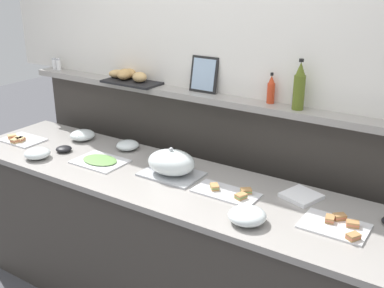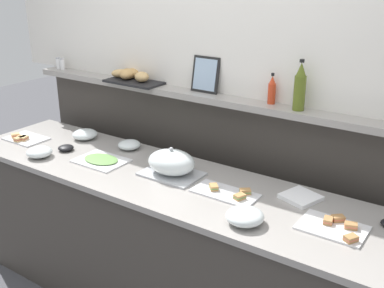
{
  "view_description": "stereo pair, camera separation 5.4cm",
  "coord_description": "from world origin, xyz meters",
  "px_view_note": "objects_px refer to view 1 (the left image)",
  "views": [
    {
      "loc": [
        1.47,
        -1.93,
        2.03
      ],
      "look_at": [
        0.14,
        0.1,
        1.11
      ],
      "focal_mm": 43.76,
      "sensor_mm": 36.0,
      "label": 1
    },
    {
      "loc": [
        1.51,
        -1.9,
        2.03
      ],
      "look_at": [
        0.14,
        0.1,
        1.11
      ],
      "focal_mm": 43.76,
      "sensor_mm": 36.0,
      "label": 2
    }
  ],
  "objects_px": {
    "sandwich_platter_rear": "(228,192)",
    "glass_bowl_small": "(128,146)",
    "glass_bowl_medium": "(82,135)",
    "framed_picture": "(204,74)",
    "salt_shaker": "(54,64)",
    "napkin_stack": "(301,196)",
    "bread_basket": "(129,77)",
    "serving_cloche": "(171,163)",
    "glass_bowl_extra": "(247,216)",
    "cold_cuts_platter": "(100,161)",
    "sandwich_platter_side": "(337,225)",
    "sandwich_platter_front": "(21,140)",
    "hot_sauce_bottle": "(271,90)",
    "glass_bowl_large": "(37,154)",
    "olive_oil_bottle": "(299,87)",
    "pepper_shaker": "(58,64)",
    "condiment_bowl_cream": "(64,149)"
  },
  "relations": [
    {
      "from": "hot_sauce_bottle",
      "to": "salt_shaker",
      "type": "xyz_separation_m",
      "value": [
        -1.76,
        -0.03,
        -0.03
      ]
    },
    {
      "from": "glass_bowl_extra",
      "to": "olive_oil_bottle",
      "type": "xyz_separation_m",
      "value": [
        -0.03,
        0.63,
        0.48
      ]
    },
    {
      "from": "sandwich_platter_side",
      "to": "cold_cuts_platter",
      "type": "xyz_separation_m",
      "value": [
        -1.44,
        -0.03,
        -0.0
      ]
    },
    {
      "from": "condiment_bowl_cream",
      "to": "salt_shaker",
      "type": "bearing_deg",
      "value": 139.82
    },
    {
      "from": "condiment_bowl_cream",
      "to": "olive_oil_bottle",
      "type": "height_order",
      "value": "olive_oil_bottle"
    },
    {
      "from": "sandwich_platter_rear",
      "to": "olive_oil_bottle",
      "type": "relative_size",
      "value": 1.27
    },
    {
      "from": "serving_cloche",
      "to": "hot_sauce_bottle",
      "type": "distance_m",
      "value": 0.7
    },
    {
      "from": "sandwich_platter_side",
      "to": "pepper_shaker",
      "type": "xyz_separation_m",
      "value": [
        -2.28,
        0.45,
        0.42
      ]
    },
    {
      "from": "serving_cloche",
      "to": "glass_bowl_medium",
      "type": "height_order",
      "value": "serving_cloche"
    },
    {
      "from": "hot_sauce_bottle",
      "to": "salt_shaker",
      "type": "height_order",
      "value": "hot_sauce_bottle"
    },
    {
      "from": "napkin_stack",
      "to": "serving_cloche",
      "type": "bearing_deg",
      "value": -169.39
    },
    {
      "from": "sandwich_platter_rear",
      "to": "hot_sauce_bottle",
      "type": "xyz_separation_m",
      "value": [
        0.01,
        0.45,
        0.46
      ]
    },
    {
      "from": "serving_cloche",
      "to": "salt_shaker",
      "type": "bearing_deg",
      "value": 163.8
    },
    {
      "from": "condiment_bowl_cream",
      "to": "glass_bowl_medium",
      "type": "bearing_deg",
      "value": 104.84
    },
    {
      "from": "olive_oil_bottle",
      "to": "framed_picture",
      "type": "xyz_separation_m",
      "value": [
        -0.63,
        0.05,
        -0.01
      ]
    },
    {
      "from": "sandwich_platter_side",
      "to": "salt_shaker",
      "type": "height_order",
      "value": "salt_shaker"
    },
    {
      "from": "bread_basket",
      "to": "framed_picture",
      "type": "relative_size",
      "value": 1.91
    },
    {
      "from": "sandwich_platter_rear",
      "to": "napkin_stack",
      "type": "relative_size",
      "value": 2.06
    },
    {
      "from": "glass_bowl_small",
      "to": "glass_bowl_extra",
      "type": "bearing_deg",
      "value": -20.95
    },
    {
      "from": "glass_bowl_medium",
      "to": "napkin_stack",
      "type": "distance_m",
      "value": 1.58
    },
    {
      "from": "glass_bowl_large",
      "to": "condiment_bowl_cream",
      "type": "bearing_deg",
      "value": 72.53
    },
    {
      "from": "pepper_shaker",
      "to": "framed_picture",
      "type": "relative_size",
      "value": 0.4
    },
    {
      "from": "condiment_bowl_cream",
      "to": "hot_sauce_bottle",
      "type": "distance_m",
      "value": 1.37
    },
    {
      "from": "sandwich_platter_rear",
      "to": "glass_bowl_medium",
      "type": "xyz_separation_m",
      "value": [
        -1.24,
        0.18,
        0.02
      ]
    },
    {
      "from": "cold_cuts_platter",
      "to": "salt_shaker",
      "type": "xyz_separation_m",
      "value": [
        -0.88,
        0.48,
        0.42
      ]
    },
    {
      "from": "glass_bowl_large",
      "to": "glass_bowl_small",
      "type": "bearing_deg",
      "value": 48.31
    },
    {
      "from": "glass_bowl_medium",
      "to": "framed_picture",
      "type": "relative_size",
      "value": 0.77
    },
    {
      "from": "salt_shaker",
      "to": "framed_picture",
      "type": "distance_m",
      "value": 1.31
    },
    {
      "from": "serving_cloche",
      "to": "olive_oil_bottle",
      "type": "xyz_separation_m",
      "value": [
        0.57,
        0.39,
        0.44
      ]
    },
    {
      "from": "glass_bowl_medium",
      "to": "salt_shaker",
      "type": "height_order",
      "value": "salt_shaker"
    },
    {
      "from": "glass_bowl_extra",
      "to": "olive_oil_bottle",
      "type": "height_order",
      "value": "olive_oil_bottle"
    },
    {
      "from": "glass_bowl_large",
      "to": "olive_oil_bottle",
      "type": "height_order",
      "value": "olive_oil_bottle"
    },
    {
      "from": "glass_bowl_small",
      "to": "glass_bowl_extra",
      "type": "height_order",
      "value": "glass_bowl_extra"
    },
    {
      "from": "sandwich_platter_rear",
      "to": "framed_picture",
      "type": "xyz_separation_m",
      "value": [
        -0.44,
        0.47,
        0.49
      ]
    },
    {
      "from": "sandwich_platter_side",
      "to": "bread_basket",
      "type": "relative_size",
      "value": 0.71
    },
    {
      "from": "glass_bowl_large",
      "to": "sandwich_platter_rear",
      "type": "bearing_deg",
      "value": 9.88
    },
    {
      "from": "glass_bowl_small",
      "to": "framed_picture",
      "type": "xyz_separation_m",
      "value": [
        0.42,
        0.26,
        0.47
      ]
    },
    {
      "from": "glass_bowl_large",
      "to": "bread_basket",
      "type": "relative_size",
      "value": 0.38
    },
    {
      "from": "sandwich_platter_rear",
      "to": "olive_oil_bottle",
      "type": "height_order",
      "value": "olive_oil_bottle"
    },
    {
      "from": "cold_cuts_platter",
      "to": "glass_bowl_small",
      "type": "height_order",
      "value": "glass_bowl_small"
    },
    {
      "from": "condiment_bowl_cream",
      "to": "napkin_stack",
      "type": "xyz_separation_m",
      "value": [
        1.52,
        0.22,
        -0.01
      ]
    },
    {
      "from": "sandwich_platter_rear",
      "to": "glass_bowl_small",
      "type": "xyz_separation_m",
      "value": [
        -0.86,
        0.21,
        0.02
      ]
    },
    {
      "from": "salt_shaker",
      "to": "framed_picture",
      "type": "relative_size",
      "value": 0.4
    },
    {
      "from": "glass_bowl_extra",
      "to": "napkin_stack",
      "type": "xyz_separation_m",
      "value": [
        0.12,
        0.38,
        -0.02
      ]
    },
    {
      "from": "sandwich_platter_side",
      "to": "serving_cloche",
      "type": "height_order",
      "value": "serving_cloche"
    },
    {
      "from": "napkin_stack",
      "to": "glass_bowl_small",
      "type": "bearing_deg",
      "value": 178.25
    },
    {
      "from": "sandwich_platter_side",
      "to": "sandwich_platter_rear",
      "type": "relative_size",
      "value": 0.86
    },
    {
      "from": "sandwich_platter_rear",
      "to": "serving_cloche",
      "type": "xyz_separation_m",
      "value": [
        -0.39,
        0.03,
        0.06
      ]
    },
    {
      "from": "sandwich_platter_front",
      "to": "salt_shaker",
      "type": "relative_size",
      "value": 3.26
    },
    {
      "from": "sandwich_platter_front",
      "to": "bread_basket",
      "type": "bearing_deg",
      "value": 41.49
    }
  ]
}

